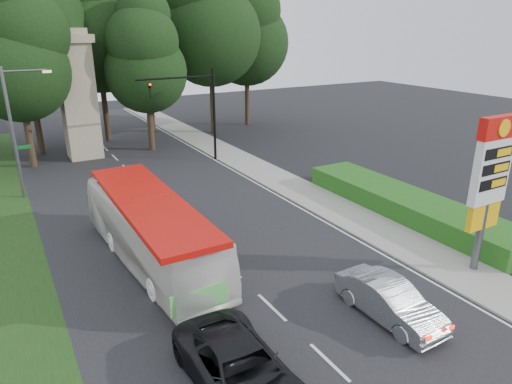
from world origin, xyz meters
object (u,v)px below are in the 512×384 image
gas_station_pylon (491,174)px  transit_bus (151,232)px  traffic_signal_mast (198,103)px  monument (78,94)px  streetlight_signs (16,127)px  sedan_silver (389,301)px  suv_charcoal (240,370)px

gas_station_pylon → transit_bus: gas_station_pylon is taller
gas_station_pylon → traffic_signal_mast: (-3.52, 22.00, 0.22)m
monument → transit_bus: bearing=-92.2°
gas_station_pylon → traffic_signal_mast: size_ratio=0.95×
traffic_signal_mast → monument: (-7.68, 6.00, 0.43)m
traffic_signal_mast → streetlight_signs: bearing=-171.1°
sedan_silver → traffic_signal_mast: bearing=83.1°
monument → suv_charcoal: (-1.03, -29.15, -4.34)m
gas_station_pylon → suv_charcoal: 12.83m
gas_station_pylon → monument: 30.17m
streetlight_signs → gas_station_pylon: bearing=-51.0°
transit_bus → monument: bearing=83.7°
streetlight_signs → suv_charcoal: streetlight_signs is taller
transit_bus → sedan_silver: 10.45m
monument → transit_bus: 20.58m
sedan_silver → suv_charcoal: size_ratio=0.81×
sedan_silver → suv_charcoal: suv_charcoal is taller
streetlight_signs → suv_charcoal: bearing=-79.4°
gas_station_pylon → streetlight_signs: bearing=129.0°
monument → transit_bus: monument is taller
gas_station_pylon → traffic_signal_mast: 22.29m
traffic_signal_mast → monument: bearing=142.0°
monument → sedan_silver: size_ratio=2.28×
sedan_silver → suv_charcoal: bearing=-176.7°
traffic_signal_mast → transit_bus: traffic_signal_mast is taller
traffic_signal_mast → transit_bus: 16.87m
traffic_signal_mast → sedan_silver: bearing=-95.8°
gas_station_pylon → streetlight_signs: size_ratio=0.86×
transit_bus → suv_charcoal: (-0.25, -8.89, -0.78)m
sedan_silver → gas_station_pylon: bearing=5.2°
streetlight_signs → suv_charcoal: 21.83m
sedan_silver → streetlight_signs: bearing=115.6°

